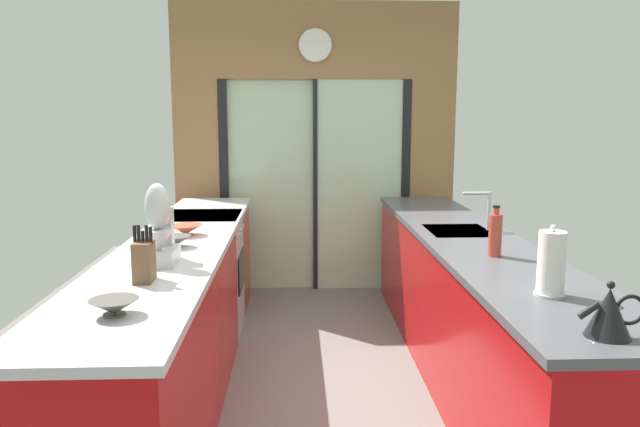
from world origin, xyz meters
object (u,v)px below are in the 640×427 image
(mixing_bowl_near, at_px, (114,307))
(mixing_bowl_far, at_px, (186,230))
(oven_range, at_px, (203,274))
(soap_bottle, at_px, (495,234))
(paper_towel_roll, at_px, (551,264))
(stand_mixer, at_px, (159,233))
(kettle, at_px, (609,312))
(knife_block, at_px, (144,260))
(mixing_bowl_mid, at_px, (175,241))

(mixing_bowl_near, xyz_separation_m, mixing_bowl_far, (0.00, 1.57, 0.00))
(oven_range, height_order, soap_bottle, soap_bottle)
(soap_bottle, distance_m, paper_towel_roll, 0.73)
(oven_range, distance_m, mixing_bowl_far, 0.94)
(oven_range, bearing_deg, stand_mixer, -89.31)
(soap_bottle, bearing_deg, mixing_bowl_near, -152.65)
(stand_mixer, bearing_deg, paper_towel_roll, -19.61)
(paper_towel_roll, bearing_deg, kettle, -89.75)
(mixing_bowl_far, relative_size, knife_block, 0.80)
(mixing_bowl_far, relative_size, paper_towel_roll, 0.69)
(mixing_bowl_mid, relative_size, stand_mixer, 0.45)
(stand_mixer, bearing_deg, knife_block, -90.01)
(mixing_bowl_mid, xyz_separation_m, knife_block, (-0.00, -0.73, 0.06))
(oven_range, xyz_separation_m, paper_towel_roll, (1.80, -2.17, 0.60))
(knife_block, xyz_separation_m, kettle, (1.78, -0.78, -0.01))
(mixing_bowl_mid, relative_size, mixing_bowl_far, 0.88)
(paper_towel_roll, bearing_deg, mixing_bowl_far, 142.30)
(oven_range, height_order, knife_block, knife_block)
(mixing_bowl_near, height_order, soap_bottle, soap_bottle)
(mixing_bowl_near, height_order, paper_towel_roll, paper_towel_roll)
(mixing_bowl_far, bearing_deg, paper_towel_roll, -37.70)
(mixing_bowl_far, height_order, paper_towel_roll, paper_towel_roll)
(oven_range, xyz_separation_m, soap_bottle, (1.80, -1.44, 0.59))
(oven_range, distance_m, soap_bottle, 2.38)
(mixing_bowl_mid, distance_m, knife_block, 0.74)
(knife_block, relative_size, stand_mixer, 0.63)
(mixing_bowl_mid, xyz_separation_m, soap_bottle, (1.78, -0.30, 0.08))
(stand_mixer, bearing_deg, mixing_bowl_mid, 90.00)
(mixing_bowl_mid, height_order, paper_towel_roll, paper_towel_roll)
(oven_range, relative_size, knife_block, 3.46)
(soap_bottle, xyz_separation_m, paper_towel_roll, (0.00, -0.73, 0.02))
(mixing_bowl_near, height_order, kettle, kettle)
(knife_block, bearing_deg, oven_range, 90.56)
(mixing_bowl_near, bearing_deg, knife_block, 90.00)
(soap_bottle, bearing_deg, paper_towel_roll, -90.00)
(mixing_bowl_near, bearing_deg, oven_range, 90.45)
(oven_range, height_order, stand_mixer, stand_mixer)
(stand_mixer, height_order, soap_bottle, stand_mixer)
(mixing_bowl_far, xyz_separation_m, paper_towel_roll, (1.78, -1.38, 0.10))
(mixing_bowl_mid, distance_m, mixing_bowl_far, 0.35)
(mixing_bowl_far, bearing_deg, soap_bottle, -19.90)
(mixing_bowl_mid, xyz_separation_m, paper_towel_roll, (1.78, -1.03, 0.10))
(oven_range, xyz_separation_m, stand_mixer, (0.02, -1.54, 0.63))
(mixing_bowl_far, distance_m, kettle, 2.58)
(mixing_bowl_far, bearing_deg, mixing_bowl_near, -90.00)
(mixing_bowl_near, height_order, stand_mixer, stand_mixer)
(mixing_bowl_near, relative_size, kettle, 0.79)
(mixing_bowl_near, height_order, mixing_bowl_far, mixing_bowl_far)
(paper_towel_roll, bearing_deg, soap_bottle, 90.00)
(oven_range, relative_size, mixing_bowl_mid, 4.89)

